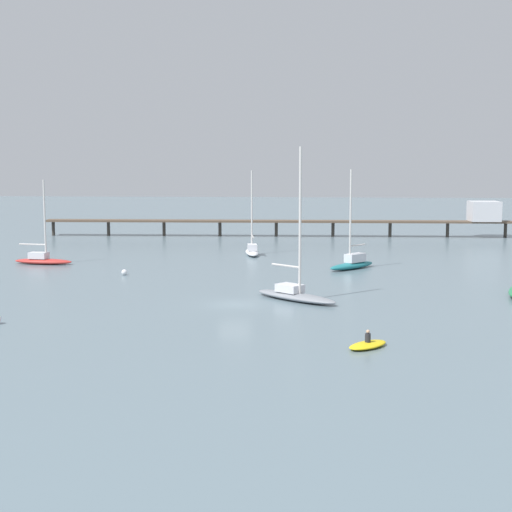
{
  "coord_description": "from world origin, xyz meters",
  "views": [
    {
      "loc": [
        6.83,
        -59.88,
        11.38
      ],
      "look_at": [
        0.0,
        20.33,
        1.5
      ],
      "focal_mm": 52.71,
      "sensor_mm": 36.0,
      "label": 1
    }
  ],
  "objects_px": {
    "sailboat_red": "(42,259)",
    "sailboat_white": "(252,249)",
    "pier": "(375,217)",
    "sailboat_teal": "(353,262)",
    "dinghy_yellow": "(368,344)",
    "sailboat_gray": "(295,292)",
    "mooring_buoy_outer": "(124,272)"
  },
  "relations": [
    {
      "from": "dinghy_yellow",
      "to": "sailboat_teal",
      "type": "bearing_deg",
      "value": 89.1
    },
    {
      "from": "sailboat_red",
      "to": "dinghy_yellow",
      "type": "distance_m",
      "value": 50.42
    },
    {
      "from": "sailboat_red",
      "to": "mooring_buoy_outer",
      "type": "bearing_deg",
      "value": -33.74
    },
    {
      "from": "pier",
      "to": "sailboat_gray",
      "type": "bearing_deg",
      "value": -100.66
    },
    {
      "from": "sailboat_gray",
      "to": "sailboat_white",
      "type": "relative_size",
      "value": 1.21
    },
    {
      "from": "sailboat_white",
      "to": "mooring_buoy_outer",
      "type": "height_order",
      "value": "sailboat_white"
    },
    {
      "from": "sailboat_white",
      "to": "sailboat_teal",
      "type": "bearing_deg",
      "value": -43.81
    },
    {
      "from": "sailboat_red",
      "to": "sailboat_white",
      "type": "distance_m",
      "value": 25.47
    },
    {
      "from": "mooring_buoy_outer",
      "to": "dinghy_yellow",
      "type": "bearing_deg",
      "value": -51.38
    },
    {
      "from": "sailboat_gray",
      "to": "mooring_buoy_outer",
      "type": "distance_m",
      "value": 22.11
    },
    {
      "from": "sailboat_white",
      "to": "dinghy_yellow",
      "type": "xyz_separation_m",
      "value": [
        11.51,
        -47.24,
        -0.51
      ]
    },
    {
      "from": "dinghy_yellow",
      "to": "sailboat_gray",
      "type": "bearing_deg",
      "value": 107.52
    },
    {
      "from": "sailboat_gray",
      "to": "sailboat_red",
      "type": "xyz_separation_m",
      "value": [
        -29.59,
        20.55,
        -0.08
      ]
    },
    {
      "from": "sailboat_white",
      "to": "dinghy_yellow",
      "type": "distance_m",
      "value": 48.63
    },
    {
      "from": "sailboat_teal",
      "to": "sailboat_white",
      "type": "height_order",
      "value": "sailboat_teal"
    },
    {
      "from": "dinghy_yellow",
      "to": "mooring_buoy_outer",
      "type": "distance_m",
      "value": 36.97
    },
    {
      "from": "sailboat_red",
      "to": "mooring_buoy_outer",
      "type": "distance_m",
      "value": 13.93
    },
    {
      "from": "pier",
      "to": "dinghy_yellow",
      "type": "bearing_deg",
      "value": -94.37
    },
    {
      "from": "sailboat_teal",
      "to": "sailboat_white",
      "type": "bearing_deg",
      "value": 136.19
    },
    {
      "from": "pier",
      "to": "mooring_buoy_outer",
      "type": "relative_size",
      "value": 122.53
    },
    {
      "from": "pier",
      "to": "sailboat_teal",
      "type": "height_order",
      "value": "sailboat_teal"
    },
    {
      "from": "pier",
      "to": "sailboat_teal",
      "type": "xyz_separation_m",
      "value": [
        -4.97,
        -36.72,
        -2.4
      ]
    },
    {
      "from": "pier",
      "to": "mooring_buoy_outer",
      "type": "height_order",
      "value": "pier"
    },
    {
      "from": "sailboat_red",
      "to": "sailboat_white",
      "type": "bearing_deg",
      "value": 24.64
    },
    {
      "from": "sailboat_white",
      "to": "pier",
      "type": "bearing_deg",
      "value": 55.86
    },
    {
      "from": "sailboat_gray",
      "to": "sailboat_white",
      "type": "xyz_separation_m",
      "value": [
        -6.44,
        31.17,
        0.01
      ]
    },
    {
      "from": "sailboat_red",
      "to": "sailboat_white",
      "type": "xyz_separation_m",
      "value": [
        23.15,
        10.62,
        0.09
      ]
    },
    {
      "from": "sailboat_gray",
      "to": "sailboat_white",
      "type": "distance_m",
      "value": 31.83
    },
    {
      "from": "pier",
      "to": "sailboat_red",
      "type": "bearing_deg",
      "value": -138.34
    },
    {
      "from": "sailboat_gray",
      "to": "dinghy_yellow",
      "type": "relative_size",
      "value": 3.83
    },
    {
      "from": "dinghy_yellow",
      "to": "mooring_buoy_outer",
      "type": "relative_size",
      "value": 5.58
    },
    {
      "from": "sailboat_teal",
      "to": "dinghy_yellow",
      "type": "height_order",
      "value": "sailboat_teal"
    }
  ]
}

